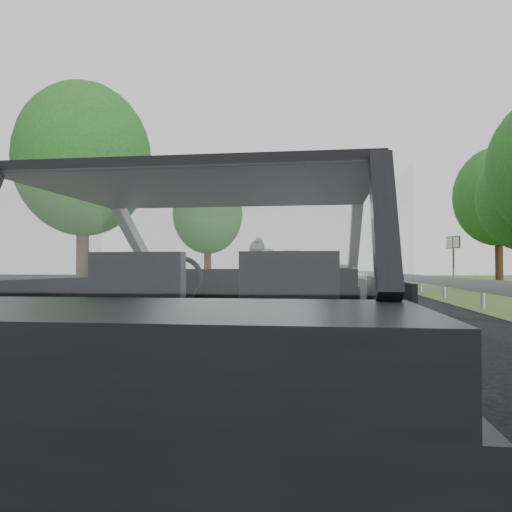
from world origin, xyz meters
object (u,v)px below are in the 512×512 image
(subject_car, at_px, (227,315))
(cat, at_px, (288,258))
(other_car, at_px, (301,277))
(highway_sign, at_px, (453,261))

(subject_car, distance_m, cat, 0.78)
(subject_car, relative_size, other_car, 0.96)
(cat, xyz_separation_m, highway_sign, (7.10, 24.47, 0.29))
(other_car, bearing_deg, cat, -92.35)
(cat, height_order, highway_sign, highway_sign)
(subject_car, height_order, cat, subject_car)
(subject_car, bearing_deg, highway_sign, 73.53)
(cat, height_order, other_car, other_car)
(cat, xyz_separation_m, other_car, (-0.59, 14.49, -0.39))
(highway_sign, bearing_deg, subject_car, -131.08)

